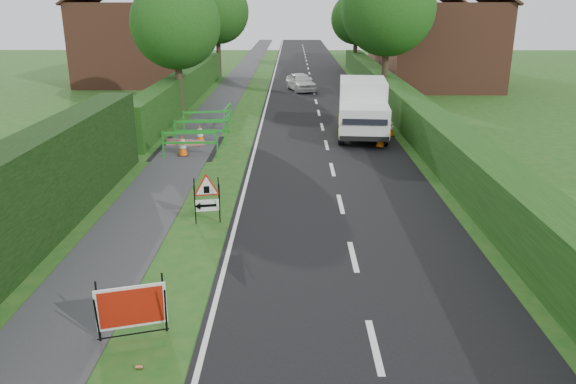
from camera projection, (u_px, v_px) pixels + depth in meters
name	position (u px, v px, depth m)	size (l,w,h in m)	color
ground	(239.00, 277.00, 11.75)	(120.00, 120.00, 0.00)	#194E16
road_surface	(310.00, 75.00, 44.89)	(6.00, 90.00, 0.02)	black
footpath	(241.00, 75.00, 44.93)	(2.00, 90.00, 0.02)	#2D2D30
hedge_west_near	(1.00, 277.00, 11.79)	(1.10, 18.00, 2.50)	black
hedge_west_far	(187.00, 102.00, 32.63)	(1.00, 24.00, 1.80)	#14380F
hedge_east	(405.00, 123.00, 26.87)	(1.20, 50.00, 1.50)	#14380F
house_west	(134.00, 41.00, 39.32)	(7.50, 7.40, 7.88)	brown
house_east_a	(441.00, 44.00, 37.28)	(7.50, 7.40, 7.88)	brown
house_east_b	(413.00, 33.00, 50.53)	(7.50, 7.40, 7.88)	brown
tree_nw	(176.00, 24.00, 27.41)	(4.40, 4.40, 6.70)	#2D2116
tree_ne	(388.00, 8.00, 30.90)	(5.20, 5.20, 7.79)	#2D2116
tree_fw	(217.00, 12.00, 42.46)	(4.80, 4.80, 7.24)	#2D2116
tree_fe	(356.00, 19.00, 46.36)	(4.20, 4.20, 6.33)	#2D2116
red_rect_sign	(131.00, 308.00, 9.48)	(1.29, 0.99, 0.98)	black
triangle_sign	(205.00, 195.00, 14.33)	(0.90, 0.90, 1.15)	black
works_van	(363.00, 107.00, 24.02)	(2.40, 5.21, 2.31)	silver
traffic_cone_0	(380.00, 137.00, 22.28)	(0.38, 0.38, 0.79)	black
traffic_cone_1	(390.00, 127.00, 24.10)	(0.38, 0.38, 0.79)	black
traffic_cone_2	(378.00, 113.00, 27.14)	(0.38, 0.38, 0.79)	black
traffic_cone_3	(183.00, 146.00, 20.99)	(0.38, 0.38, 0.79)	black
traffic_cone_4	(200.00, 134.00, 22.84)	(0.38, 0.38, 0.79)	black
ped_barrier_0	(190.00, 141.00, 20.72)	(2.07, 0.43, 1.00)	#18871E
ped_barrier_1	(200.00, 129.00, 22.68)	(2.07, 0.43, 1.00)	#18871E
ped_barrier_2	(207.00, 119.00, 24.69)	(2.09, 0.67, 1.00)	#18871E
ped_barrier_3	(227.00, 114.00, 25.76)	(0.44, 2.07, 1.00)	#18871E
redwhite_plank	(186.00, 154.00, 21.35)	(1.50, 0.04, 0.25)	red
litter_can	(140.00, 369.00, 8.81)	(0.07, 0.07, 0.12)	#BF7F4C
hatchback_car	(301.00, 82.00, 36.57)	(1.36, 3.38, 1.15)	white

